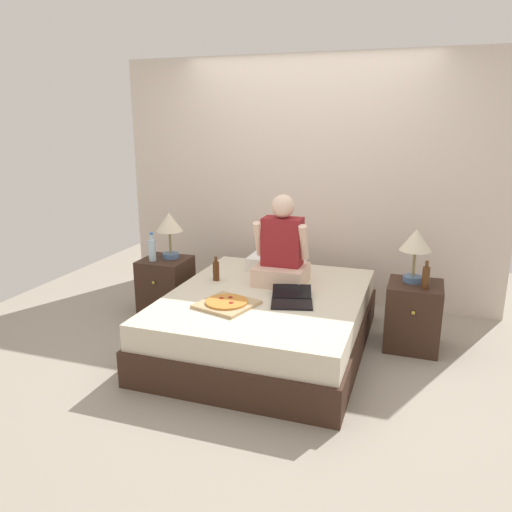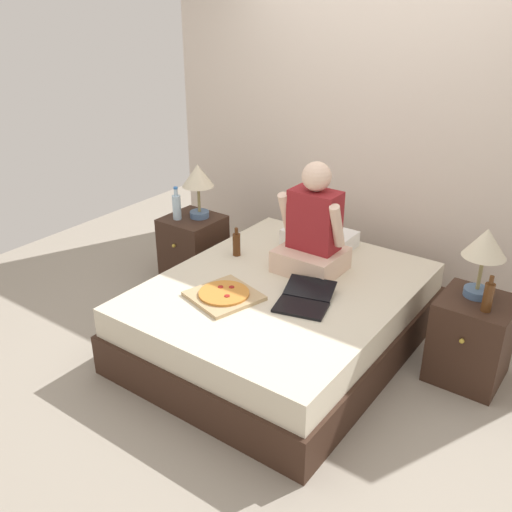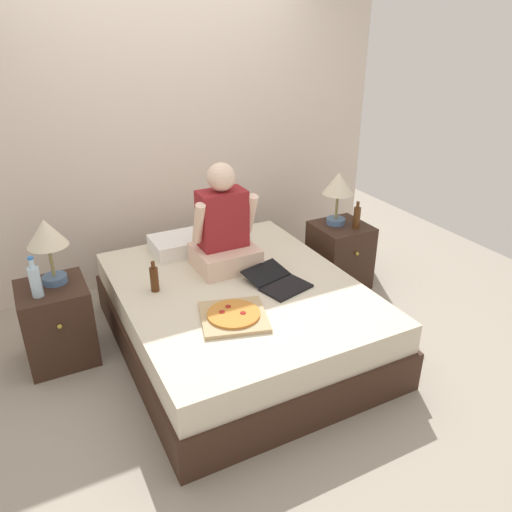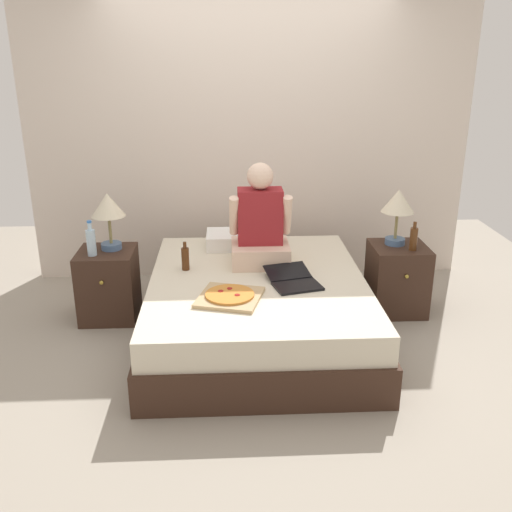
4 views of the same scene
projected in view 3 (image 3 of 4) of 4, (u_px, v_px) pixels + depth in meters
The scene contains 14 objects.
ground_plane at pixel (239, 342), 3.67m from camera, with size 5.98×5.98×0.00m, color #9E9384.
wall_back at pixel (168, 136), 4.20m from camera, with size 3.98×0.12×2.50m, color beige.
bed at pixel (239, 315), 3.56m from camera, with size 1.60×1.98×0.48m.
nightstand_left at pixel (58, 323), 3.39m from camera, with size 0.44×0.47×0.56m.
lamp_on_left_nightstand at pixel (47, 238), 3.18m from camera, with size 0.26×0.26×0.45m.
water_bottle at pixel (35, 281), 3.11m from camera, with size 0.07×0.07×0.28m.
nightstand_right at pixel (339, 255), 4.35m from camera, with size 0.44×0.47×0.56m.
lamp_on_right_nightstand at pixel (338, 187), 4.11m from camera, with size 0.26×0.26×0.45m.
beer_bottle at pixel (357, 217), 4.14m from camera, with size 0.06×0.06×0.23m.
pillow at pixel (185, 243), 3.95m from camera, with size 0.52×0.34×0.12m, color white.
person_seated at pixel (223, 230), 3.60m from camera, with size 0.47×0.40×0.78m.
laptop at pixel (279, 283), 3.45m from camera, with size 0.41×0.48×0.07m.
pizza_box at pixel (234, 316), 3.07m from camera, with size 0.49×0.49×0.04m.
beer_bottle_on_bed at pixel (154, 279), 3.35m from camera, with size 0.06×0.06×0.22m.
Camera 3 is at (-1.27, -2.75, 2.17)m, focal length 35.00 mm.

